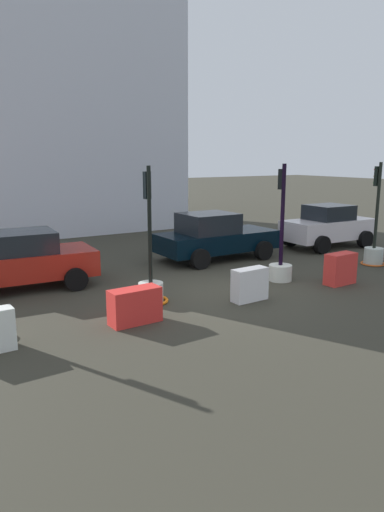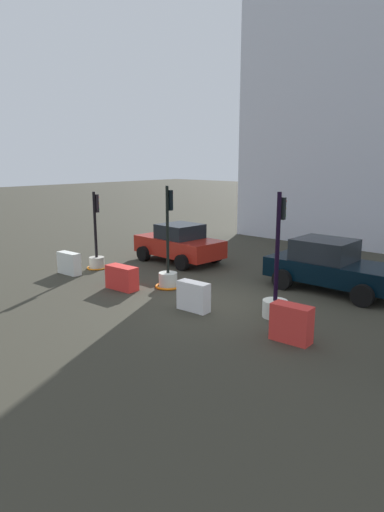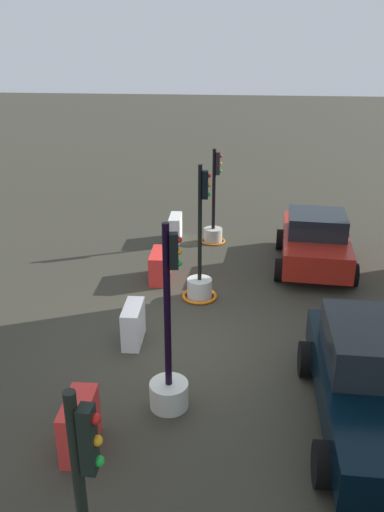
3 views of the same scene
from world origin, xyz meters
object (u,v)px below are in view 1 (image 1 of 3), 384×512
Objects in this scene: traffic_light_1 at (151,282)px; car_white_van at (328,226)px; traffic_light_2 at (281,259)px; construction_barrier_2 at (250,285)px; car_red_compact at (24,260)px; construction_barrier_3 at (340,269)px; car_black_sedan at (215,237)px; traffic_light_3 at (374,248)px; construction_barrier_1 at (135,306)px.

car_white_van is (9.52, 2.94, 0.33)m from traffic_light_1.
traffic_light_2 reaches higher than construction_barrier_2.
car_white_van reaches higher than car_red_compact.
traffic_light_2 is 1.73m from construction_barrier_3.
traffic_light_1 is 5.44m from car_black_sedan.
traffic_light_3 is 3.49× the size of construction_barrier_3.
car_white_van is at bearing -0.58° from car_red_compact.
traffic_light_2 is at bearing 179.30° from traffic_light_3.
traffic_light_2 is at bearing -150.04° from car_white_van.
traffic_light_2 is 6.06m from car_white_van.
construction_barrier_3 is 9.03m from car_red_compact.
traffic_light_1 is 3.91m from car_red_compact.
traffic_light_1 is at bearing 151.81° from construction_barrier_2.
car_black_sedan is 1.11× the size of car_red_compact.
construction_barrier_2 is 3.24m from construction_barrier_3.
construction_barrier_3 is at bearing -75.35° from car_black_sedan.
construction_barrier_1 is (-9.43, -1.07, -0.17)m from traffic_light_3.
traffic_light_2 is at bearing -25.20° from car_red_compact.
car_black_sedan reaches higher than construction_barrier_1.
traffic_light_3 is 3.19m from construction_barrier_3.
traffic_light_2 is at bearing 134.55° from construction_barrier_3.
construction_barrier_2 is (-2.03, -1.12, -0.23)m from traffic_light_2.
construction_barrier_2 is 8.39m from car_white_van.
car_red_compact is (-2.42, 3.06, 0.26)m from traffic_light_1.
traffic_light_3 is at bearing 21.54° from construction_barrier_3.
construction_barrier_2 is at bearing -28.19° from traffic_light_1.
construction_barrier_2 is at bearing -113.65° from car_black_sedan.
construction_barrier_1 is at bearing 179.08° from construction_barrier_3.
construction_barrier_3 is at bearing -45.45° from traffic_light_2.
traffic_light_3 is 11.32m from car_red_compact.
traffic_light_1 is 0.99× the size of traffic_light_3.
traffic_light_3 reaches higher than construction_barrier_3.
traffic_light_2 is 2.33m from construction_barrier_2.
traffic_light_3 is 3.48× the size of construction_barrier_2.
car_red_compact is (-10.86, 3.20, 0.22)m from traffic_light_3.
traffic_light_3 is (4.17, -0.05, -0.08)m from traffic_light_2.
car_black_sedan is at bearing 139.99° from traffic_light_3.
car_white_van is 11.93m from car_red_compact.
construction_barrier_1 is at bearing -167.97° from traffic_light_2.
car_white_van is 0.90× the size of car_black_sedan.
construction_barrier_2 is 6.32m from car_red_compact.
car_black_sedan is (5.23, 4.59, 0.43)m from construction_barrier_1.
car_black_sedan is at bearing 66.35° from construction_barrier_2.
car_red_compact is (-1.43, 4.27, 0.39)m from construction_barrier_1.
car_red_compact is at bearing -177.20° from car_black_sedan.
construction_barrier_1 is at bearing -71.45° from car_red_compact.
car_white_van is at bearing 29.96° from traffic_light_2.
car_red_compact is at bearing 137.52° from construction_barrier_2.
traffic_light_1 is at bearing -141.40° from car_black_sedan.
construction_barrier_3 is (-2.97, -1.17, -0.11)m from traffic_light_3.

